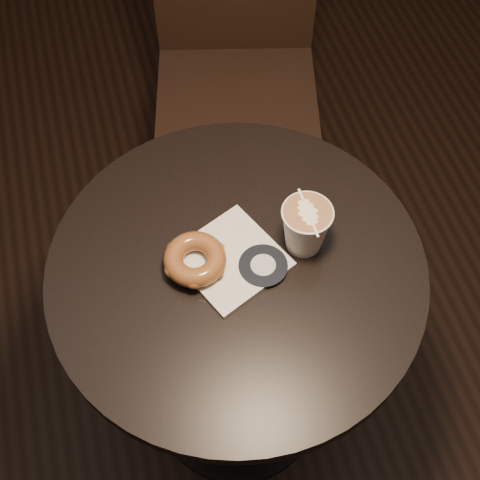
% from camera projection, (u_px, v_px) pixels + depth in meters
% --- Properties ---
extents(cafe_table, '(0.70, 0.70, 0.75)m').
position_uv_depth(cafe_table, '(237.00, 314.00, 1.39)').
color(cafe_table, black).
rests_on(cafe_table, ground).
extents(chair, '(0.52, 0.52, 1.08)m').
position_uv_depth(chair, '(236.00, 39.00, 1.76)').
color(chair, black).
rests_on(chair, ground).
extents(pastry_bag, '(0.23, 0.23, 0.01)m').
position_uv_depth(pastry_bag, '(231.00, 259.00, 1.22)').
color(pastry_bag, silver).
rests_on(pastry_bag, cafe_table).
extents(doughnut, '(0.11, 0.11, 0.04)m').
position_uv_depth(doughnut, '(195.00, 259.00, 1.20)').
color(doughnut, brown).
rests_on(doughnut, pastry_bag).
extents(latte_cup, '(0.09, 0.09, 0.10)m').
position_uv_depth(latte_cup, '(305.00, 228.00, 1.20)').
color(latte_cup, white).
rests_on(latte_cup, cafe_table).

